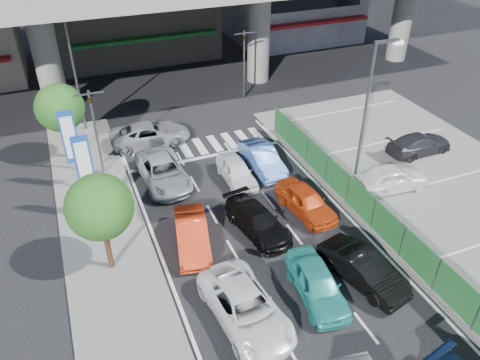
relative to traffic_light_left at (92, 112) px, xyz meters
name	(u,v)px	position (x,y,z in m)	size (l,w,h in m)	color
ground	(293,286)	(6.20, -12.00, -3.94)	(120.00, 120.00, 0.00)	black
parking_lot	(460,202)	(17.20, -10.00, -3.91)	(12.00, 28.00, 0.06)	#5B5B59
sidewalk_left	(112,267)	(-0.80, -8.00, -3.88)	(4.00, 30.00, 0.12)	#5B5B59
fence_run	(386,226)	(11.50, -11.00, -3.04)	(0.16, 22.00, 1.80)	#21612B
traffic_light_left	(92,112)	(0.00, 0.00, 0.00)	(1.60, 1.24, 5.20)	#595B60
traffic_light_right	(244,48)	(11.70, 7.00, 0.00)	(1.60, 1.24, 5.20)	#595B60
street_lamp_right	(370,102)	(13.37, -6.00, 0.83)	(1.65, 0.22, 8.00)	#595B60
street_lamp_left	(75,62)	(-0.13, 6.00, 0.83)	(1.65, 0.22, 8.00)	#595B60
signboard_near	(85,166)	(-1.00, -4.01, -0.87)	(0.80, 0.14, 4.70)	#595B60
signboard_far	(70,140)	(-1.40, -1.01, -0.87)	(0.80, 0.14, 4.70)	#595B60
tree_near	(100,207)	(-0.80, -8.00, -0.55)	(2.80, 2.80, 4.80)	#382314
tree_far	(60,108)	(-1.60, 2.50, -0.55)	(2.80, 2.80, 4.80)	#382314
sedan_white_mid_left	(245,307)	(3.62, -12.86, -3.25)	(2.29, 4.97, 1.38)	white
taxi_teal_mid	(317,284)	(6.82, -12.80, -3.25)	(1.63, 4.05, 1.38)	teal
hatch_black_mid_right	(363,269)	(9.05, -12.80, -3.25)	(1.46, 4.19, 1.38)	black
taxi_orange_left	(192,235)	(2.97, -7.93, -3.26)	(1.43, 4.11, 1.35)	red
sedan_black_mid	(258,221)	(6.24, -8.06, -3.32)	(1.73, 4.25, 1.23)	black
taxi_orange_right	(306,201)	(9.15, -7.58, -3.26)	(1.60, 3.98, 1.36)	#C23C10
wagon_silver_front_left	(163,172)	(3.04, -2.14, -3.25)	(2.29, 4.97, 1.38)	silver
sedan_white_front_mid	(237,171)	(6.92, -3.58, -3.30)	(1.50, 3.73, 1.27)	white
kei_truck_front_right	(262,159)	(8.79, -2.92, -3.25)	(1.46, 4.19, 1.38)	#4A74C5
crossing_wagon_silver	(150,134)	(3.38, 2.54, -3.24)	(2.32, 5.04, 1.40)	#98999E
parked_sedan_white	(391,178)	(14.44, -7.55, -3.15)	(1.70, 4.24, 1.44)	white
parked_sedan_dgrey	(419,144)	(18.53, -4.92, -3.25)	(1.76, 4.32, 1.25)	#28272C
traffic_cone	(358,202)	(11.80, -8.37, -3.49)	(0.40, 0.40, 0.77)	red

